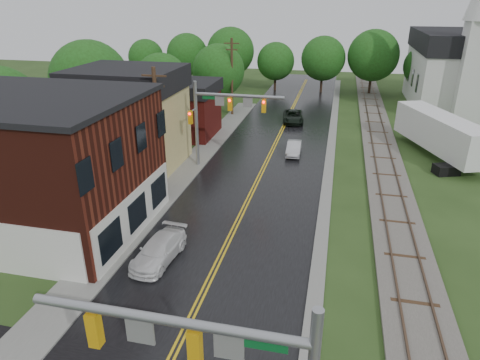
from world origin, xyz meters
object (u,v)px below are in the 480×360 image
(utility_pole_b, at_px, (158,128))
(sedan_silver, at_px, (294,148))
(semi_trailer, at_px, (440,133))
(tree_left_a, at_px, (0,112))
(traffic_signal_far, at_px, (221,110))
(pickup_white, at_px, (159,250))
(tree_left_c, at_px, (163,81))
(tree_left_b, at_px, (91,82))
(tree_left_e, at_px, (219,72))
(suv_dark, at_px, (293,117))
(utility_pole_c, at_px, (232,76))
(brick_building, at_px, (25,163))
(church, at_px, (460,62))

(utility_pole_b, relative_size, sedan_silver, 2.50)
(sedan_silver, relative_size, semi_trailer, 0.30)
(tree_left_a, xyz_separation_m, semi_trailer, (34.60, 12.13, -2.88))
(traffic_signal_far, relative_size, pickup_white, 1.67)
(utility_pole_b, height_order, sedan_silver, utility_pole_b)
(tree_left_c, bearing_deg, tree_left_b, -116.56)
(traffic_signal_far, distance_m, tree_left_e, 19.65)
(tree_left_c, distance_m, suv_dark, 15.35)
(suv_dark, height_order, sedan_silver, suv_dark)
(tree_left_a, relative_size, tree_left_e, 1.06)
(utility_pole_c, height_order, tree_left_e, utility_pole_c)
(tree_left_a, distance_m, tree_left_b, 10.22)
(tree_left_c, relative_size, tree_left_e, 0.94)
(traffic_signal_far, distance_m, tree_left_b, 15.21)
(utility_pole_c, bearing_deg, pickup_white, -83.41)
(brick_building, distance_m, tree_left_c, 24.94)
(brick_building, distance_m, tree_left_e, 31.12)
(tree_left_e, bearing_deg, suv_dark, -19.78)
(traffic_signal_far, height_order, utility_pole_c, utility_pole_c)
(traffic_signal_far, xyz_separation_m, tree_left_e, (-5.38, 18.90, -0.16))
(utility_pole_c, xyz_separation_m, tree_left_b, (-11.05, -12.10, 1.00))
(suv_dark, relative_size, sedan_silver, 1.34)
(tree_left_c, relative_size, pickup_white, 1.74)
(brick_building, height_order, tree_left_a, tree_left_a)
(pickup_white, bearing_deg, brick_building, 172.08)
(church, distance_m, sedan_silver, 28.92)
(pickup_white, distance_m, semi_trailer, 27.81)
(traffic_signal_far, xyz_separation_m, tree_left_c, (-10.38, 12.90, -0.46))
(tree_left_b, xyz_separation_m, tree_left_c, (4.00, 8.00, -1.21))
(utility_pole_b, xyz_separation_m, suv_dark, (7.60, 20.43, -4.05))
(tree_left_e, relative_size, pickup_white, 1.86)
(utility_pole_b, distance_m, sedan_silver, 13.75)
(utility_pole_c, xyz_separation_m, semi_trailer, (21.55, -9.98, -2.49))
(sedan_silver, bearing_deg, tree_left_c, 150.59)
(pickup_white, xyz_separation_m, semi_trailer, (17.95, 21.18, 1.60))
(tree_left_c, bearing_deg, utility_pole_b, -68.51)
(utility_pole_b, height_order, tree_left_b, tree_left_b)
(pickup_white, bearing_deg, tree_left_c, 116.64)
(sedan_silver, bearing_deg, semi_trailer, 8.67)
(tree_left_a, height_order, tree_left_e, tree_left_a)
(tree_left_b, bearing_deg, tree_left_c, 63.44)
(brick_building, distance_m, pickup_white, 10.16)
(brick_building, xyz_separation_m, sedan_silver, (14.58, 16.64, -3.56))
(utility_pole_c, bearing_deg, suv_dark, -11.68)
(suv_dark, height_order, pickup_white, suv_dark)
(brick_building, relative_size, tree_left_a, 1.65)
(tree_left_a, bearing_deg, sedan_silver, 23.93)
(church, bearing_deg, utility_pole_b, -130.18)
(utility_pole_b, distance_m, semi_trailer, 24.81)
(church, distance_m, utility_pole_c, 28.54)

